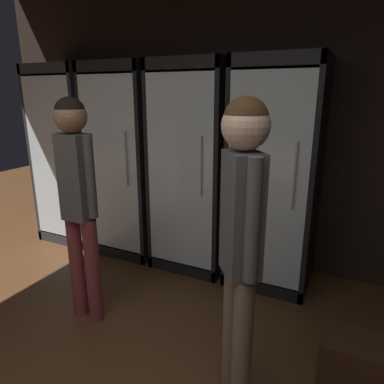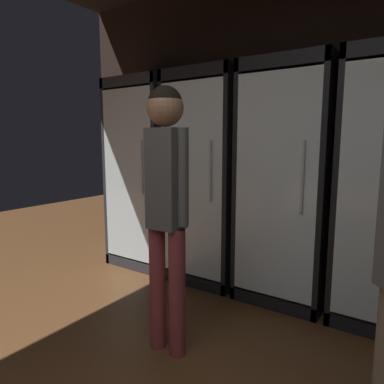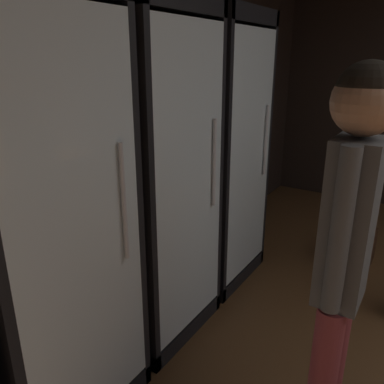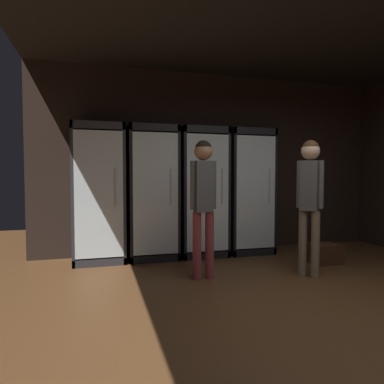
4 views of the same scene
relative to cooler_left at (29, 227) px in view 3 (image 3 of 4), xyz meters
name	(u,v)px [view 3 (image 3 of 4)]	position (x,y,z in m)	size (l,w,h in m)	color
wall_back	(155,90)	(1.26, 0.30, 0.47)	(6.00, 0.06, 2.80)	black
cooler_left	(29,227)	(0.00, 0.00, 0.00)	(0.70, 0.60, 1.90)	black
cooler_center	(143,182)	(0.75, 0.00, 0.00)	(0.70, 0.60, 1.90)	black
cooler_right	(209,156)	(1.49, 0.00, 0.00)	(0.70, 0.60, 1.90)	black
shopper_near	(346,243)	(0.41, -1.17, 0.07)	(0.31, 0.21, 1.60)	brown
wine_crate_floor	(354,248)	(2.23, -0.96, -0.80)	(0.40, 0.28, 0.27)	#3D2314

